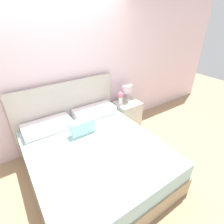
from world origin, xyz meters
The scene contains 7 objects.
ground_plane centered at (0.00, 0.00, 0.00)m, with size 12.00×12.00×0.00m, color tan.
wall_back centered at (0.00, 0.07, 1.30)m, with size 8.00×0.06×2.60m.
bed centered at (0.00, -0.94, 0.30)m, with size 1.82×2.03×1.19m.
nightstand centered at (1.21, -0.24, 0.29)m, with size 0.49×0.45×0.58m.
table_lamp centered at (1.23, -0.16, 0.83)m, with size 0.22×0.22×0.36m.
flower_vase centered at (1.04, -0.21, 0.73)m, with size 0.12×0.12×0.26m.
teacup centered at (1.21, -0.32, 0.60)m, with size 0.13×0.13×0.05m.
Camera 1 is at (-0.86, -2.72, 2.20)m, focal length 28.00 mm.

